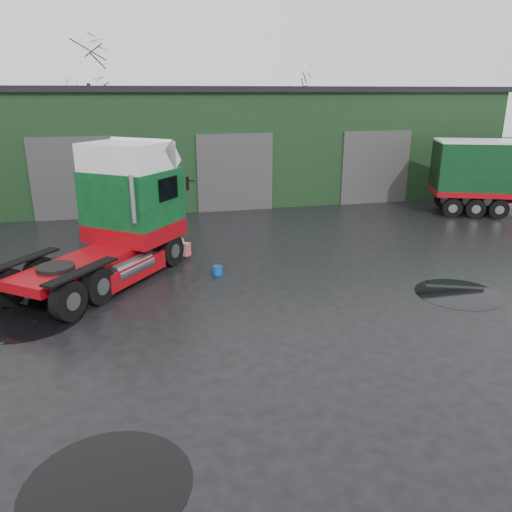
{
  "coord_description": "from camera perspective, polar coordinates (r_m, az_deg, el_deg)",
  "views": [
    {
      "loc": [
        -3.11,
        -11.66,
        6.01
      ],
      "look_at": [
        -0.02,
        1.05,
        1.7
      ],
      "focal_mm": 35.0,
      "sensor_mm": 36.0,
      "label": 1
    }
  ],
  "objects": [
    {
      "name": "puddle_0",
      "position": [
        9.12,
        -16.63,
        -23.88
      ],
      "size": [
        2.75,
        2.75,
        0.01
      ],
      "primitive_type": "cylinder",
      "color": "black",
      "rests_on": "ground"
    },
    {
      "name": "warehouse",
      "position": [
        32.2,
        -4.61,
        13.09
      ],
      "size": [
        32.4,
        12.4,
        6.3
      ],
      "color": "black",
      "rests_on": "ground"
    },
    {
      "name": "wash_bucket",
      "position": [
        17.26,
        -4.42,
        -1.64
      ],
      "size": [
        0.41,
        0.41,
        0.31
      ],
      "primitive_type": "cylinder",
      "rotation": [
        0.0,
        0.0,
        0.25
      ],
      "color": "#0846B0",
      "rests_on": "ground"
    },
    {
      "name": "tree_back_b",
      "position": [
        43.73,
        3.92,
        15.22
      ],
      "size": [
        4.4,
        4.4,
        7.5
      ],
      "primitive_type": null,
      "color": "black",
      "rests_on": "ground"
    },
    {
      "name": "puddle_2",
      "position": [
        15.4,
        -24.67,
        -6.49
      ],
      "size": [
        3.05,
        3.05,
        0.01
      ],
      "primitive_type": "cylinder",
      "color": "black",
      "rests_on": "ground"
    },
    {
      "name": "puddle_1",
      "position": [
        16.88,
        22.1,
        -4.02
      ],
      "size": [
        2.64,
        2.64,
        0.01
      ],
      "primitive_type": "cylinder",
      "color": "black",
      "rests_on": "ground"
    },
    {
      "name": "tree_back_a",
      "position": [
        41.78,
        -18.34,
        15.62
      ],
      "size": [
        4.4,
        4.4,
        9.5
      ],
      "primitive_type": null,
      "color": "black",
      "rests_on": "ground"
    },
    {
      "name": "hero_tractor",
      "position": [
        16.65,
        -18.14,
        4.21
      ],
      "size": [
        6.84,
        7.53,
        4.46
      ],
      "primitive_type": null,
      "rotation": [
        0.0,
        0.0,
        -0.67
      ],
      "color": "#0D4720",
      "rests_on": "ground"
    },
    {
      "name": "ground",
      "position": [
        13.48,
        1.15,
        -8.24
      ],
      "size": [
        100.0,
        100.0,
        0.0
      ],
      "primitive_type": "plane",
      "color": "black"
    }
  ]
}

